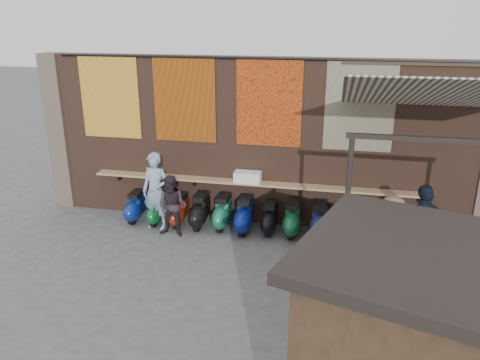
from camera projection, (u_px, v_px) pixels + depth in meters
The scene contains 31 objects.
ground at pixel (232, 273), 9.33m from camera, with size 70.00×70.00×0.00m, color #474749.
brick_wall at pixel (257, 143), 11.16m from camera, with size 10.00×0.40×4.00m, color brown.
pier_left at pixel (61, 132), 12.18m from camera, with size 0.50×0.50×4.00m, color #4C4238.
eating_counter at pixel (254, 183), 11.11m from camera, with size 8.00×0.32×0.05m, color #9E7A51.
shelf_box at pixel (248, 177), 11.06m from camera, with size 0.63×0.33×0.26m, color white.
tapestry_redgold at pixel (110, 97), 11.33m from camera, with size 1.50×0.02×2.00m, color #983316.
tapestry_sun at pixel (185, 100), 10.96m from camera, with size 1.50×0.02×2.00m, color orange.
tapestry_orange at pixel (269, 103), 10.56m from camera, with size 1.50×0.02×2.00m, color #AE4715.
tapestry_multi at pixel (360, 106), 10.17m from camera, with size 1.50×0.02×2.00m, color #246987.
hang_rail at pixel (256, 58), 10.29m from camera, with size 0.06×0.06×9.50m, color black.
scooter_stool_0 at pixel (136, 207), 11.64m from camera, with size 0.35×0.78×0.74m, color navy, non-canonical shape.
scooter_stool_1 at pixel (157, 210), 11.50m from camera, with size 0.32×0.72×0.68m, color #0D6028, non-canonical shape.
scooter_stool_2 at pixel (179, 210), 11.40m from camera, with size 0.36×0.80×0.76m, color maroon, non-canonical shape.
scooter_stool_3 at pixel (200, 211), 11.29m from camera, with size 0.39×0.86×0.82m, color black, non-canonical shape.
scooter_stool_4 at pixel (223, 212), 11.22m from camera, with size 0.38×0.85×0.81m, color #1B6C4A, non-canonical shape.
scooter_stool_5 at pixel (245, 215), 11.03m from camera, with size 0.39×0.87×0.83m, color #0D1F95, non-canonical shape.
scooter_stool_6 at pixel (270, 218), 11.01m from camera, with size 0.35×0.77×0.73m, color black, non-canonical shape.
scooter_stool_7 at pixel (293, 219), 10.86m from camera, with size 0.38×0.85×0.81m, color #11552F, non-canonical shape.
scooter_stool_8 at pixel (320, 221), 10.69m from camera, with size 0.39×0.88×0.83m, color navy, non-canonical shape.
scooter_stool_9 at pixel (341, 224), 10.67m from camera, with size 0.34×0.76×0.72m, color #8A460C, non-canonical shape.
diner_left at pixel (156, 191), 11.06m from camera, with size 0.69×0.45×1.88m, color #7B99B3.
diner_right at pixel (172, 206), 10.72m from camera, with size 0.71×0.55×1.46m, color #2B2127.
shopper_navy at pixel (422, 231), 9.00m from camera, with size 1.10×0.46×1.88m, color black.
shopper_grey at pixel (403, 259), 8.03m from camera, with size 1.17×0.67×1.81m, color #515356.
shopper_tan at pixel (390, 235), 9.10m from camera, with size 0.80×0.52×1.64m, color #805B51.
stall_roof at pixel (462, 264), 4.16m from camera, with size 2.80×2.16×0.12m, color black.
stall_sign at pixel (459, 290), 5.22m from camera, with size 1.20×0.04×0.50m, color gold.
awning_canvas at pixel (434, 94), 8.29m from camera, with size 3.20×3.40×0.03m, color beige.
awning_ledger at pixel (423, 63), 9.63m from camera, with size 3.30×0.08×0.12m, color #33261C.
awning_header at pixel (447, 140), 7.06m from camera, with size 3.00×0.08×0.08m, color black.
awning_post_left at pixel (345, 224), 7.85m from camera, with size 0.09×0.09×3.10m, color black.
Camera 1 is at (1.87, -7.97, 4.85)m, focal length 35.00 mm.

